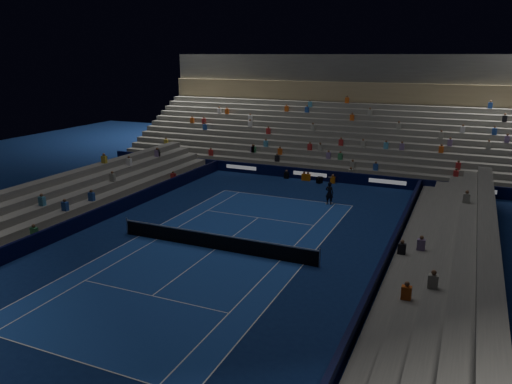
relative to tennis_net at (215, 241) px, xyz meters
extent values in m
plane|color=#0D1F51|center=(0.00, 0.00, -0.50)|extent=(90.00, 90.00, 0.00)
cube|color=#1A3E93|center=(0.00, 0.00, -0.50)|extent=(10.97, 23.77, 0.01)
cube|color=black|center=(0.00, 18.50, 0.00)|extent=(44.00, 0.25, 1.00)
cube|color=black|center=(9.70, 0.00, 0.00)|extent=(0.25, 37.00, 1.00)
cube|color=black|center=(-9.70, 0.00, 0.00)|extent=(0.25, 37.00, 1.00)
cube|color=slate|center=(0.00, 19.50, -0.25)|extent=(44.00, 1.00, 0.50)
cube|color=slate|center=(0.00, 20.50, 0.00)|extent=(44.00, 1.00, 1.00)
cube|color=slate|center=(0.00, 21.50, 0.25)|extent=(44.00, 1.00, 1.50)
cube|color=slate|center=(0.00, 22.50, 0.50)|extent=(44.00, 1.00, 2.00)
cube|color=slate|center=(0.00, 23.50, 0.75)|extent=(44.00, 1.00, 2.50)
cube|color=slate|center=(0.00, 24.50, 1.00)|extent=(44.00, 1.00, 3.00)
cube|color=slate|center=(0.00, 25.50, 1.25)|extent=(44.00, 1.00, 3.50)
cube|color=slate|center=(0.00, 26.50, 1.50)|extent=(44.00, 1.00, 4.00)
cube|color=slate|center=(0.00, 27.50, 1.75)|extent=(44.00, 1.00, 4.50)
cube|color=slate|center=(0.00, 28.50, 2.00)|extent=(44.00, 1.00, 5.00)
cube|color=slate|center=(0.00, 29.50, 2.25)|extent=(44.00, 1.00, 5.50)
cube|color=slate|center=(0.00, 30.50, 2.50)|extent=(44.00, 1.00, 6.00)
cube|color=#94825B|center=(0.00, 31.60, 6.60)|extent=(44.00, 0.60, 2.20)
cube|color=#4A4A47|center=(0.00, 33.00, 9.20)|extent=(44.00, 2.40, 3.00)
cube|color=slate|center=(10.50, 0.00, -0.25)|extent=(1.00, 37.00, 0.50)
cube|color=slate|center=(11.50, 0.00, 0.00)|extent=(1.00, 37.00, 1.00)
cube|color=slate|center=(12.50, 0.00, 0.25)|extent=(1.00, 37.00, 1.50)
cube|color=slate|center=(13.50, 0.00, 0.50)|extent=(1.00, 37.00, 2.00)
cube|color=slate|center=(14.50, 0.00, 0.75)|extent=(1.00, 37.00, 2.50)
cube|color=slate|center=(-10.50, 0.00, -0.25)|extent=(1.00, 37.00, 0.50)
cube|color=slate|center=(-11.50, 0.00, 0.00)|extent=(1.00, 37.00, 1.00)
cube|color=slate|center=(-12.50, 0.00, 0.25)|extent=(1.00, 37.00, 1.50)
cube|color=slate|center=(-13.50, 0.00, 0.50)|extent=(1.00, 37.00, 2.00)
cube|color=slate|center=(-14.50, 0.00, 0.75)|extent=(1.00, 37.00, 2.50)
cylinder|color=#B2B2B7|center=(-6.40, 0.00, 0.05)|extent=(0.10, 0.10, 1.10)
cylinder|color=#B2B2B7|center=(6.40, 0.00, 0.05)|extent=(0.10, 0.10, 1.10)
cube|color=black|center=(0.00, 0.00, -0.05)|extent=(12.80, 0.03, 0.90)
cube|color=white|center=(0.00, 0.00, 0.44)|extent=(12.80, 0.04, 0.08)
imported|color=black|center=(3.70, 11.62, 0.38)|extent=(0.69, 0.50, 1.78)
cube|color=black|center=(1.14, 17.61, -0.22)|extent=(0.52, 0.60, 0.57)
cylinder|color=black|center=(1.14, 17.17, -0.05)|extent=(0.23, 0.38, 0.16)
camera|label=1|loc=(13.12, -23.92, 10.63)|focal=34.50mm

